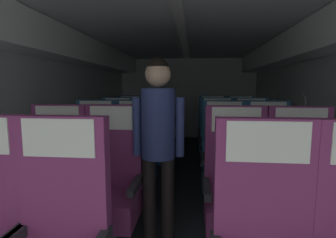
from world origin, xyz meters
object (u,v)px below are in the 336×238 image
Objects in this scene: seat_c_right_aisle at (268,162)px; seat_e_right_aisle at (240,134)px; seat_c_left_aisle at (135,158)px; seat_e_right_window at (212,134)px; seat_b_left_window at (56,185)px; seat_c_right_window at (224,161)px; seat_b_left_aisle at (111,186)px; seat_c_left_window at (95,158)px; seat_e_left_aisle at (156,133)px; seat_b_right_aisle at (301,194)px; seat_d_left_window at (117,142)px; seat_e_left_window at (131,132)px; seat_d_right_window at (217,144)px; flight_attendant at (158,132)px; seat_b_right_window at (235,192)px; seat_d_right_aisle at (251,145)px; seat_d_left_aisle at (148,143)px.

seat_c_right_aisle is 1.00× the size of seat_e_right_aisle.
seat_c_left_aisle and seat_c_right_aisle have the same top height.
seat_c_left_aisle and seat_e_right_window have the same top height.
seat_c_right_window is (1.52, 0.86, 0.00)m from seat_b_left_window.
seat_c_right_aisle is (1.52, 0.86, 0.00)m from seat_b_left_aisle.
seat_c_left_aisle is at bearing 1.65° from seat_c_left_window.
seat_c_right_window is 2.01m from seat_e_left_aisle.
seat_e_right_window is (-0.50, 2.57, 0.00)m from seat_b_right_aisle.
seat_b_right_aisle is 2.63m from seat_d_left_window.
seat_e_left_window is (-0.00, 0.86, 0.00)m from seat_d_left_window.
seat_b_left_aisle and seat_d_right_window have the same top height.
seat_b_left_aisle is at bearing -74.53° from seat_d_left_window.
seat_b_left_window is at bearing -177.98° from seat_b_left_aisle.
seat_b_right_aisle is 1.80m from seat_d_right_window.
seat_e_right_aisle is at bearing 40.60° from seat_c_left_window.
seat_c_left_window is 0.75× the size of flight_attendant.
seat_c_left_window is (0.00, 0.85, 0.00)m from seat_b_left_window.
seat_b_right_aisle and seat_c_right_aisle have the same top height.
seat_c_right_window is (-0.49, -0.02, 0.00)m from seat_c_right_aisle.
seat_b_left_aisle is 1.00× the size of seat_e_right_aisle.
seat_d_right_window is (1.03, 0.87, 0.00)m from seat_c_left_aisle.
seat_e_left_window is (0.01, 2.57, 0.00)m from seat_b_left_window.
seat_c_left_window is at bearing 89.74° from seat_b_left_window.
seat_b_right_window is at bearing -59.58° from seat_e_left_window.
seat_b_left_aisle and seat_e_right_window have the same top height.
seat_d_right_aisle is at bearing 60.53° from seat_c_right_window.
seat_d_right_aisle is 0.99m from seat_e_right_window.
seat_d_left_window is (0.01, 1.71, 0.00)m from seat_b_left_window.
seat_c_left_aisle is 1.00× the size of seat_d_right_window.
seat_d_right_aisle is (1.50, -0.00, 0.00)m from seat_d_left_aisle.
seat_b_left_aisle is 1.00× the size of seat_c_right_aisle.
seat_b_left_aisle is 1.00× the size of seat_d_right_aisle.
seat_e_right_window is (1.02, -0.01, 0.00)m from seat_e_left_aisle.
seat_d_left_window is at bearing 157.26° from seat_c_right_aisle.
seat_b_left_aisle is 0.75× the size of flight_attendant.
seat_b_right_aisle is 0.88m from seat_c_right_aisle.
seat_d_left_window is at bearing -156.73° from seat_e_right_aisle.
seat_d_left_window and seat_d_left_aisle have the same top height.
seat_b_right_aisle is 0.75× the size of flight_attendant.
seat_c_right_aisle is 0.84m from seat_d_right_aisle.
seat_e_left_window is at bearing -56.83° from flight_attendant.
flight_attendant reaches higher than seat_b_left_aisle.
seat_b_left_window is 1.00× the size of seat_d_right_aisle.
seat_c_right_aisle is 1.00× the size of seat_e_left_aisle.
seat_c_right_aisle is 1.00× the size of seat_d_left_window.
seat_c_right_window is 0.75× the size of flight_attendant.
seat_d_left_aisle is at bearing -62.93° from flight_attendant.
seat_d_right_window is at bearing 48.76° from seat_b_left_window.
seat_c_left_aisle is at bearing -131.72° from seat_e_right_aisle.
seat_e_right_aisle is at bearing 59.19° from seat_b_left_aisle.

